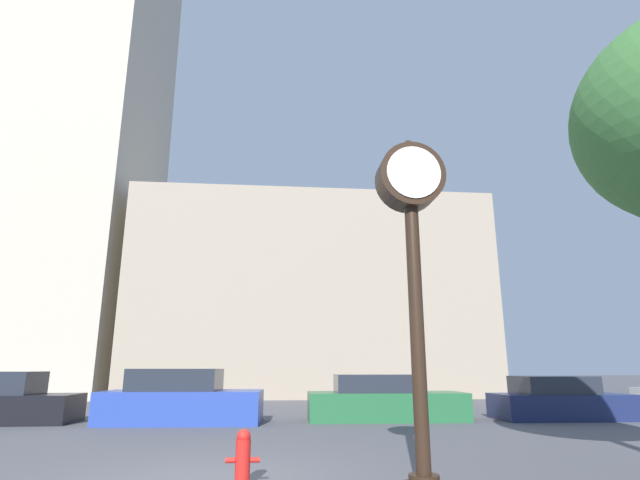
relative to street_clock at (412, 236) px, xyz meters
The scene contains 7 objects.
building_tall_tower 33.02m from the street_clock, 122.21° to the left, with size 10.57×12.00×37.04m.
building_storefront_row 24.91m from the street_clock, 89.29° to the left, with size 19.83×12.00×11.06m.
street_clock is the anchor object (origin of this frame).
car_blue 10.05m from the street_clock, 117.62° to the left, with size 4.56×2.19×1.50m.
car_green 9.42m from the street_clock, 80.51° to the left, with size 4.76×1.97×1.33m.
car_navy 11.40m from the street_clock, 51.33° to the left, with size 4.06×1.91×1.28m.
fire_hydrant_near 3.81m from the street_clock, 164.63° to the left, with size 0.46×0.20×0.71m.
Camera 1 is at (0.85, -7.47, 1.52)m, focal length 28.00 mm.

